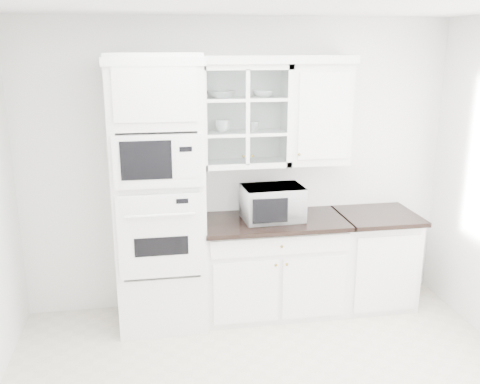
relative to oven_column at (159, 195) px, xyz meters
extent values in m
cube|color=white|center=(0.75, 0.32, 0.15)|extent=(4.00, 0.02, 2.70)
cube|color=white|center=(0.75, -1.42, 1.49)|extent=(4.00, 3.50, 0.02)
cube|color=white|center=(0.00, 0.01, 0.00)|extent=(0.76, 0.65, 2.40)
cube|color=white|center=(0.00, -0.33, -0.26)|extent=(0.70, 0.03, 0.72)
cube|color=black|center=(0.00, -0.35, -0.34)|extent=(0.44, 0.01, 0.16)
cube|color=white|center=(0.00, -0.33, 0.37)|extent=(0.70, 0.03, 0.43)
cube|color=black|center=(-0.09, -0.35, 0.39)|extent=(0.40, 0.01, 0.31)
cube|color=white|center=(1.03, 0.03, -0.76)|extent=(1.30, 0.60, 0.88)
cube|color=black|center=(1.03, 0.00, -0.30)|extent=(1.32, 0.67, 0.04)
cube|color=white|center=(2.03, 0.03, -0.76)|extent=(0.70, 0.60, 0.88)
cube|color=black|center=(2.03, 0.00, -0.30)|extent=(0.72, 0.67, 0.04)
cube|color=white|center=(0.78, 0.17, 0.65)|extent=(0.80, 0.33, 0.90)
cube|color=white|center=(0.78, 0.17, 0.50)|extent=(0.74, 0.29, 0.02)
cube|color=white|center=(0.78, 0.17, 0.80)|extent=(0.74, 0.29, 0.02)
cube|color=white|center=(1.46, 0.17, 0.65)|extent=(0.55, 0.33, 0.90)
cube|color=white|center=(0.68, 0.14, 1.14)|extent=(2.14, 0.38, 0.07)
imported|color=white|center=(1.01, 0.03, -0.12)|extent=(0.56, 0.48, 0.31)
imported|color=white|center=(0.58, 0.18, 0.84)|extent=(0.30, 0.30, 0.06)
imported|color=white|center=(0.95, 0.18, 0.84)|extent=(0.22, 0.22, 0.06)
imported|color=white|center=(0.59, 0.17, 0.56)|extent=(0.17, 0.17, 0.11)
imported|color=white|center=(0.87, 0.18, 0.55)|extent=(0.11, 0.11, 0.09)
camera|label=1|loc=(-0.05, -4.49, 1.27)|focal=40.00mm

